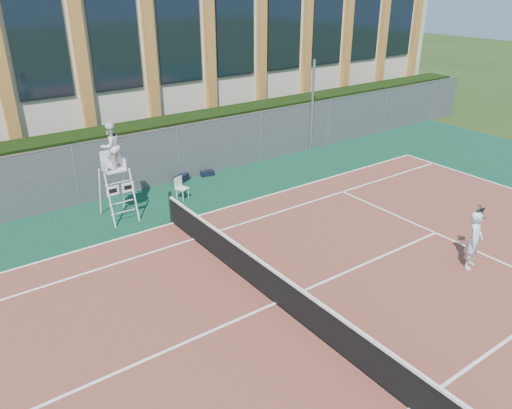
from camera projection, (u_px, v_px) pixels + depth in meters
ground at (276, 304)px, 12.36m from camera, size 120.00×120.00×0.00m
apron at (252, 285)px, 13.10m from camera, size 36.00×20.00×0.01m
tennis_court at (276, 303)px, 12.36m from camera, size 23.77×10.97×0.02m
tennis_net at (276, 286)px, 12.14m from camera, size 0.10×11.30×1.10m
fence at (130, 164)px, 18.41m from camera, size 40.00×0.06×2.20m
hedge at (118, 156)px, 19.30m from camera, size 40.00×1.40×2.20m
building at (48, 52)px, 23.92m from camera, size 45.00×10.60×8.22m
steel_pole at (312, 106)px, 22.63m from camera, size 0.12×0.12×4.15m
umpire_chair at (111, 149)px, 15.92m from camera, size 0.92×1.41×3.28m
plastic_chair at (180, 186)px, 18.12m from camera, size 0.49×0.49×0.81m
sports_bag_near at (182, 179)px, 19.70m from camera, size 0.73×0.56×0.29m
sports_bag_far at (207, 173)px, 20.34m from camera, size 0.56×0.31×0.21m
tennis_player at (474, 240)px, 13.59m from camera, size 0.98×0.72×1.68m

